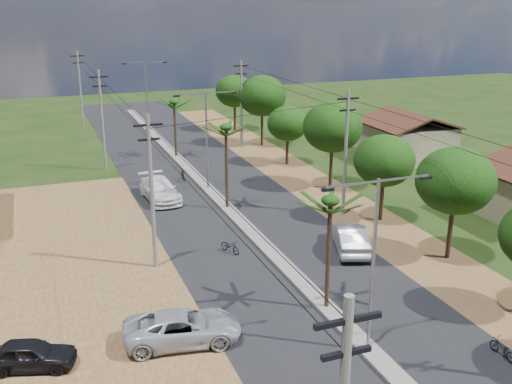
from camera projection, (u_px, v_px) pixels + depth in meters
ground at (367, 351)px, 26.59m from camera, size 160.00×160.00×0.00m
road at (251, 233)px, 39.92m from camera, size 12.00×110.00×0.04m
median at (236, 217)px, 42.56m from camera, size 1.00×90.00×0.18m
dirt_lot_west at (8, 325)px, 28.64m from camera, size 18.00×46.00×0.04m
dirt_shoulder_east at (362, 217)px, 42.79m from camera, size 5.00×90.00×0.03m
house_east_far at (407, 134)px, 57.83m from camera, size 7.60×7.50×4.60m
tree_east_c at (455, 181)px, 34.58m from camera, size 4.60×4.60×6.83m
tree_east_d at (384, 161)px, 40.87m from camera, size 4.20×4.20×6.13m
tree_east_e at (333, 127)px, 47.81m from camera, size 4.80×4.80×7.14m
tree_east_f at (288, 124)px, 55.16m from camera, size 3.80×3.80×5.52m
tree_east_g at (262, 96)px, 62.06m from camera, size 5.00×5.00×7.38m
tree_east_h at (235, 91)px, 69.25m from camera, size 4.40×4.40×6.52m
palm_median_near at (330, 206)px, 28.43m from camera, size 2.00×2.00×6.15m
palm_median_mid at (226, 131)px, 42.54m from camera, size 2.00×2.00×6.55m
palm_median_far at (174, 104)px, 56.97m from camera, size 2.00×2.00×5.85m
streetlight_near at (374, 252)px, 25.11m from camera, size 5.10×0.18×8.00m
streetlight_mid at (207, 132)px, 47.33m from camera, size 5.10×0.18×8.00m
streetlight_far at (146, 89)px, 69.56m from camera, size 5.10×0.18×8.00m
utility_pole_w_b at (152, 189)px, 33.42m from camera, size 1.60×0.24×9.00m
utility_pole_w_c at (102, 118)px, 52.98m from camera, size 1.60×0.24×9.00m
utility_pole_w_d at (80, 87)px, 71.65m from camera, size 1.60×0.24×9.00m
utility_pole_e_b at (346, 151)px, 41.87m from camera, size 1.60×0.24×9.00m
utility_pole_e_c at (241, 102)px, 61.43m from camera, size 1.60×0.24×9.00m
car_silver_mid at (350, 238)px, 36.90m from camera, size 3.35×5.27×1.64m
car_white_far at (160, 190)px, 46.14m from camera, size 2.65×5.75×1.63m
car_parked_silver at (183, 328)px, 26.99m from camera, size 5.63×3.23×1.48m
car_parked_dark at (30, 355)px, 25.13m from camera, size 4.05×2.53×1.29m
moto_rider_east at (502, 350)px, 25.97m from camera, size 0.54×1.52×0.79m
moto_rider_west_a at (230, 247)px, 36.64m from camera, size 1.16×1.69×0.84m
moto_rider_west_b at (183, 175)px, 51.06m from camera, size 0.65×1.73×1.01m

